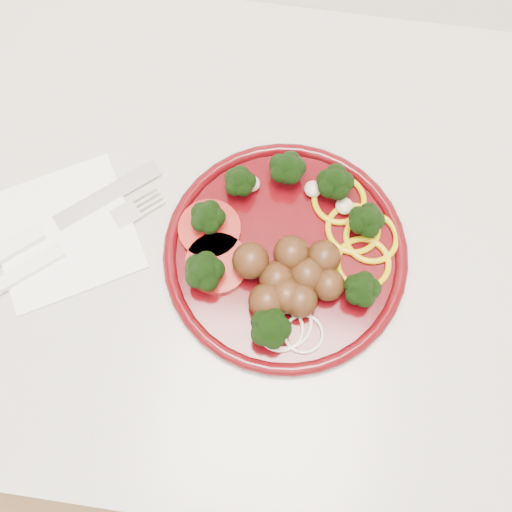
# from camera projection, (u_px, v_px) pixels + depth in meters

# --- Properties ---
(counter) EXTENTS (2.40, 0.60, 0.90)m
(counter) POSITION_uv_depth(u_px,v_px,m) (128.00, 304.00, 1.13)
(counter) COLOR silver
(counter) RESTS_ON ground
(plate) EXTENTS (0.26, 0.26, 0.05)m
(plate) POSITION_uv_depth(u_px,v_px,m) (287.00, 253.00, 0.67)
(plate) COLOR #430509
(plate) RESTS_ON counter
(napkin) EXTENTS (0.20, 0.20, 0.00)m
(napkin) POSITION_uv_depth(u_px,v_px,m) (64.00, 232.00, 0.69)
(napkin) COLOR white
(napkin) RESTS_ON counter
(knife) EXTENTS (0.19, 0.17, 0.01)m
(knife) POSITION_uv_depth(u_px,v_px,m) (36.00, 235.00, 0.69)
(knife) COLOR silver
(knife) RESTS_ON napkin
(fork) EXTENTS (0.17, 0.15, 0.01)m
(fork) POSITION_uv_depth(u_px,v_px,m) (46.00, 259.00, 0.68)
(fork) COLOR white
(fork) RESTS_ON napkin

